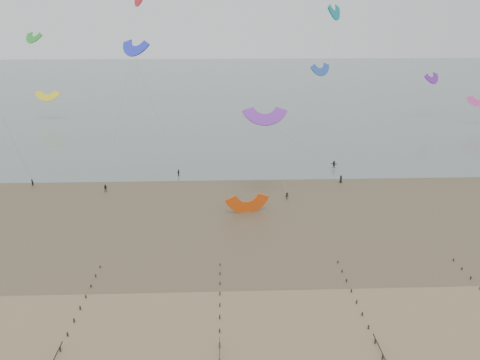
# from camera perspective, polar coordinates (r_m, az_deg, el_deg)

# --- Properties ---
(ground) EXTENTS (500.00, 500.00, 0.00)m
(ground) POSITION_cam_1_polar(r_m,az_deg,el_deg) (62.13, -6.31, -15.94)
(ground) COLOR brown
(ground) RESTS_ON ground
(sea_and_shore) EXTENTS (500.00, 665.00, 0.03)m
(sea_and_shore) POSITION_cam_1_polar(r_m,az_deg,el_deg) (92.53, -7.43, -3.42)
(sea_and_shore) COLOR #475654
(sea_and_shore) RESTS_ON ground
(kitesurfer_lead) EXTENTS (0.70, 0.56, 1.68)m
(kitesurfer_lead) POSITION_cam_1_polar(r_m,az_deg,el_deg) (112.65, -23.98, -0.29)
(kitesurfer_lead) COLOR black
(kitesurfer_lead) RESTS_ON ground
(kitesurfers) EXTENTS (154.29, 21.16, 1.89)m
(kitesurfers) POSITION_cam_1_polar(r_m,az_deg,el_deg) (107.48, 7.84, 0.39)
(kitesurfers) COLOR black
(kitesurfers) RESTS_ON ground
(grounded_kite) EXTENTS (8.17, 6.96, 3.94)m
(grounded_kite) POSITION_cam_1_polar(r_m,az_deg,el_deg) (89.99, 0.90, -3.94)
(grounded_kite) COLOR #D9490D
(grounded_kite) RESTS_ON ground
(kites_airborne) EXTENTS (234.49, 122.73, 38.49)m
(kites_airborne) POSITION_cam_1_polar(r_m,az_deg,el_deg) (141.02, -7.61, 13.79)
(kites_airborne) COLOR #F442A6
(kites_airborne) RESTS_ON ground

